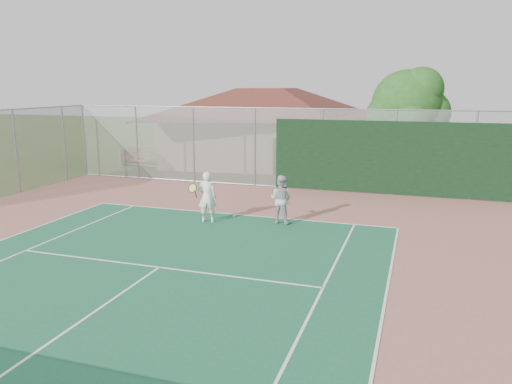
% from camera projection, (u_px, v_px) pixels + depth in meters
% --- Properties ---
extents(back_fence, '(20.08, 0.11, 3.53)m').
position_uv_depth(back_fence, '(324.00, 152.00, 21.24)').
color(back_fence, gray).
rests_on(back_fence, ground).
extents(side_fence_left, '(0.08, 9.00, 3.50)m').
position_uv_depth(side_fence_left, '(16.00, 152.00, 20.76)').
color(side_fence_left, gray).
rests_on(side_fence_left, ground).
extents(clubhouse, '(12.74, 9.30, 5.12)m').
position_uv_depth(clubhouse, '(268.00, 119.00, 28.52)').
color(clubhouse, tan).
rests_on(clubhouse, ground).
extents(bleachers, '(3.19, 2.27, 1.07)m').
position_uv_depth(bleachers, '(153.00, 156.00, 28.03)').
color(bleachers, '#9A3423').
rests_on(bleachers, ground).
extents(tree, '(3.79, 3.59, 5.29)m').
position_uv_depth(tree, '(408.00, 107.00, 22.99)').
color(tree, '#3E2416').
rests_on(tree, ground).
extents(player_white_front, '(0.90, 0.74, 1.69)m').
position_uv_depth(player_white_front, '(207.00, 197.00, 16.38)').
color(player_white_front, white).
rests_on(player_white_front, ground).
extents(player_grey_back, '(0.86, 0.72, 1.59)m').
position_uv_depth(player_grey_back, '(281.00, 200.00, 16.28)').
color(player_grey_back, '#ADAFB3').
rests_on(player_grey_back, ground).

